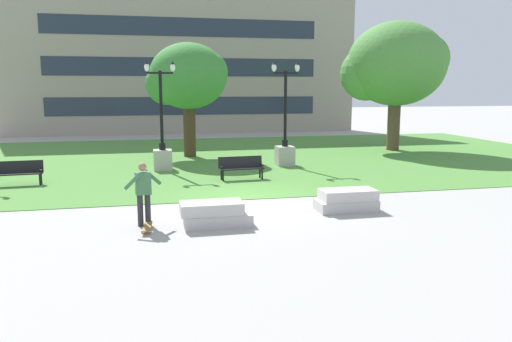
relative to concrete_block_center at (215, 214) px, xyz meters
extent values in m
plane|color=#A3A09B|center=(1.45, 2.77, -0.31)|extent=(140.00, 140.00, 0.00)
cube|color=#4C8438|center=(1.45, 12.77, -0.30)|extent=(40.00, 20.00, 0.02)
cube|color=#BCB7B2|center=(0.07, 0.00, -0.15)|extent=(1.80, 0.90, 0.32)
cube|color=beige|center=(-0.08, 0.00, 0.17)|extent=(1.66, 0.83, 0.32)
cube|color=#BCB7B2|center=(4.08, 0.77, -0.15)|extent=(1.80, 0.90, 0.32)
cube|color=beige|center=(4.13, 0.77, 0.17)|extent=(1.66, 0.83, 0.32)
cylinder|color=#28282D|center=(-1.75, 0.36, 0.12)|extent=(0.15, 0.15, 0.86)
cylinder|color=#28282D|center=(-1.95, 0.33, 0.12)|extent=(0.15, 0.15, 0.86)
cube|color=#3D7047|center=(-1.85, 0.35, 0.85)|extent=(0.43, 0.29, 0.60)
cylinder|color=#3D7047|center=(-1.59, 0.58, 0.96)|extent=(0.48, 0.17, 0.45)
cylinder|color=#3D7047|center=(-2.11, 0.11, 0.96)|extent=(0.48, 0.17, 0.45)
sphere|color=#9E7051|center=(-1.85, 0.35, 1.29)|extent=(0.22, 0.22, 0.22)
cube|color=olive|center=(-1.79, -0.15, -0.22)|extent=(0.28, 0.82, 0.02)
cube|color=olive|center=(-1.83, -0.60, -0.20)|extent=(0.21, 0.14, 0.06)
cube|color=olive|center=(-1.74, 0.30, -0.20)|extent=(0.21, 0.14, 0.06)
cylinder|color=silver|center=(-1.70, -0.38, -0.28)|extent=(0.04, 0.06, 0.06)
cylinder|color=silver|center=(-1.92, -0.36, -0.28)|extent=(0.04, 0.06, 0.06)
cylinder|color=silver|center=(-1.65, 0.06, -0.28)|extent=(0.04, 0.06, 0.06)
cylinder|color=silver|center=(-1.87, 0.08, -0.28)|extent=(0.04, 0.06, 0.06)
cube|color=black|center=(-6.50, 6.93, 0.15)|extent=(1.82, 0.55, 0.05)
cube|color=black|center=(-6.51, 7.18, 0.38)|extent=(1.80, 0.24, 0.46)
cube|color=black|center=(-5.66, 6.99, 0.27)|extent=(0.08, 0.40, 0.04)
cylinder|color=black|center=(-5.69, 6.83, -0.08)|extent=(0.07, 0.07, 0.41)
cylinder|color=black|center=(-5.71, 7.15, -0.08)|extent=(0.07, 0.07, 0.41)
cube|color=black|center=(1.95, 6.33, 0.15)|extent=(1.82, 0.55, 0.05)
cube|color=black|center=(1.93, 6.58, 0.38)|extent=(1.80, 0.24, 0.46)
cube|color=black|center=(1.11, 6.28, 0.27)|extent=(0.09, 0.40, 0.04)
cube|color=black|center=(2.79, 6.38, 0.27)|extent=(0.09, 0.40, 0.04)
cylinder|color=black|center=(1.16, 6.12, -0.08)|extent=(0.07, 0.07, 0.41)
cylinder|color=black|center=(2.76, 6.22, -0.08)|extent=(0.07, 0.07, 0.41)
cylinder|color=black|center=(1.14, 6.44, -0.08)|extent=(0.07, 0.07, 0.41)
cylinder|color=black|center=(2.74, 6.54, -0.08)|extent=(0.07, 0.07, 0.41)
cube|color=#ADA89E|center=(4.62, 9.49, 0.16)|extent=(0.80, 0.80, 0.90)
cylinder|color=black|center=(4.62, 9.49, 0.76)|extent=(0.28, 0.28, 0.30)
cylinder|color=black|center=(4.62, 9.49, 2.35)|extent=(0.14, 0.14, 3.48)
cube|color=black|center=(4.62, 9.49, 3.99)|extent=(1.10, 0.08, 0.08)
ellipsoid|color=white|center=(4.07, 9.49, 4.23)|extent=(0.22, 0.22, 0.36)
cone|color=black|center=(4.07, 9.49, 4.43)|extent=(0.20, 0.20, 0.13)
ellipsoid|color=white|center=(5.17, 9.49, 4.23)|extent=(0.22, 0.22, 0.36)
cone|color=black|center=(5.17, 9.49, 4.43)|extent=(0.20, 0.20, 0.13)
cube|color=#ADA89E|center=(-1.05, 9.38, 0.16)|extent=(0.80, 0.80, 0.90)
cylinder|color=black|center=(-1.05, 9.38, 0.76)|extent=(0.28, 0.28, 0.30)
cylinder|color=black|center=(-1.05, 9.38, 2.34)|extent=(0.14, 0.14, 3.45)
cube|color=black|center=(-1.05, 9.38, 3.96)|extent=(1.10, 0.08, 0.08)
ellipsoid|color=white|center=(-1.60, 9.38, 4.20)|extent=(0.22, 0.22, 0.36)
cone|color=black|center=(-1.60, 9.38, 4.40)|extent=(0.20, 0.20, 0.13)
ellipsoid|color=white|center=(-0.50, 9.38, 4.20)|extent=(0.22, 0.22, 0.36)
cone|color=black|center=(-0.50, 9.38, 4.40)|extent=(0.20, 0.20, 0.13)
cylinder|color=brown|center=(12.39, 13.76, 1.42)|extent=(0.72, 0.72, 3.41)
ellipsoid|color=#4C893D|center=(12.39, 13.76, 4.67)|extent=(5.60, 5.60, 4.76)
sphere|color=#4C893D|center=(10.85, 14.32, 4.11)|extent=(3.08, 3.08, 3.08)
sphere|color=#4C893D|center=(13.79, 13.20, 4.95)|extent=(2.80, 2.80, 2.80)
cylinder|color=#42301E|center=(0.52, 13.53, 1.27)|extent=(0.64, 0.64, 3.11)
ellipsoid|color=#387F33|center=(0.52, 13.53, 3.93)|extent=(4.02, 4.02, 3.42)
sphere|color=#387F33|center=(-0.59, 13.93, 3.52)|extent=(2.21, 2.21, 2.21)
sphere|color=#387F33|center=(1.53, 13.13, 4.13)|extent=(2.01, 2.01, 2.01)
cube|color=gray|center=(1.39, 27.27, 5.88)|extent=(27.91, 1.00, 12.37)
cube|color=#232D3D|center=(1.39, 26.75, 1.89)|extent=(20.93, 0.03, 1.40)
cube|color=#232D3D|center=(1.39, 26.75, 4.89)|extent=(20.93, 0.03, 1.40)
cube|color=#232D3D|center=(1.39, 26.75, 7.89)|extent=(20.93, 0.03, 1.40)
camera|label=1|loc=(-1.71, -12.92, 3.37)|focal=35.00mm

